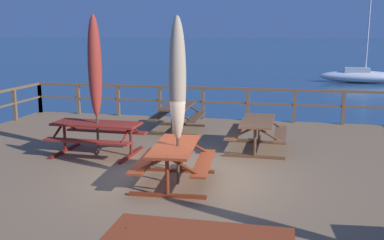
# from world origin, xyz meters

# --- Properties ---
(ground_plane) EXTENTS (600.00, 600.00, 0.00)m
(ground_plane) POSITION_xyz_m (0.00, 0.00, 0.00)
(ground_plane) COLOR navy
(wooden_deck) EXTENTS (13.82, 12.71, 0.88)m
(wooden_deck) POSITION_xyz_m (0.00, 0.00, 0.44)
(wooden_deck) COLOR #846647
(wooden_deck) RESTS_ON ground
(railing_waterside_far) EXTENTS (13.62, 0.10, 1.09)m
(railing_waterside_far) POSITION_xyz_m (0.00, 6.20, 1.61)
(railing_waterside_far) COLOR brown
(railing_waterside_far) RESTS_ON wooden_deck
(picnic_table_front_left) EXTENTS (2.10, 1.45, 0.78)m
(picnic_table_front_left) POSITION_xyz_m (-2.40, 1.33, 1.44)
(picnic_table_front_left) COLOR maroon
(picnic_table_front_left) RESTS_ON wooden_deck
(picnic_table_mid_right) EXTENTS (1.52, 1.92, 0.78)m
(picnic_table_mid_right) POSITION_xyz_m (-0.06, -0.36, 1.43)
(picnic_table_mid_right) COLOR #993819
(picnic_table_mid_right) RESTS_ON wooden_deck
(picnic_table_back_right) EXTENTS (1.42, 1.83, 0.78)m
(picnic_table_back_right) POSITION_xyz_m (1.32, 2.48, 1.43)
(picnic_table_back_right) COLOR brown
(picnic_table_back_right) RESTS_ON wooden_deck
(picnic_table_mid_centre) EXTENTS (1.42, 1.73, 0.78)m
(picnic_table_mid_centre) POSITION_xyz_m (-1.14, 4.26, 1.43)
(picnic_table_mid_centre) COLOR brown
(picnic_table_mid_centre) RESTS_ON wooden_deck
(patio_umbrella_tall_front) EXTENTS (0.32, 0.32, 3.27)m
(patio_umbrella_tall_front) POSITION_xyz_m (-2.38, 1.33, 2.96)
(patio_umbrella_tall_front) COLOR #4C3828
(patio_umbrella_tall_front) RESTS_ON wooden_deck
(patio_umbrella_short_mid) EXTENTS (0.32, 0.32, 3.17)m
(patio_umbrella_short_mid) POSITION_xyz_m (0.02, -0.40, 2.89)
(patio_umbrella_short_mid) COLOR #4C3828
(patio_umbrella_short_mid) RESTS_ON wooden_deck
(sailboat_distant) EXTENTS (6.08, 1.99, 7.72)m
(sailboat_distant) POSITION_xyz_m (7.38, 27.15, 0.51)
(sailboat_distant) COLOR silver
(sailboat_distant) RESTS_ON ground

